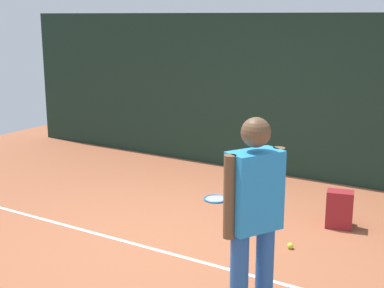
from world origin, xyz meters
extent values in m
plane|color=#9E5638|center=(0.00, 0.00, 0.00)|extent=(12.00, 12.00, 0.00)
cube|color=#192D23|center=(0.00, 3.00, 1.22)|extent=(10.00, 0.10, 2.45)
cube|color=white|center=(0.00, -0.33, 0.00)|extent=(9.00, 0.05, 0.00)
cylinder|color=#2659A5|center=(1.45, -1.27, 0.42)|extent=(0.14, 0.14, 0.85)
cylinder|color=#2659A5|center=(1.56, -1.06, 0.42)|extent=(0.14, 0.14, 0.85)
cube|color=#268CD8|center=(1.50, -1.17, 1.15)|extent=(0.38, 0.46, 0.60)
sphere|color=brown|center=(1.50, -1.17, 1.59)|extent=(0.22, 0.22, 0.22)
cylinder|color=brown|center=(1.40, -1.36, 1.14)|extent=(0.09, 0.09, 0.62)
cylinder|color=brown|center=(1.61, -0.97, 1.14)|extent=(0.09, 0.09, 0.62)
cylinder|color=black|center=(0.06, 1.42, 0.01)|extent=(0.30, 0.06, 0.03)
torus|color=#1E72BF|center=(-0.24, 1.40, 0.01)|extent=(0.35, 0.35, 0.02)
cylinder|color=#B2B2B2|center=(-0.24, 1.40, 0.01)|extent=(0.30, 0.30, 0.00)
cube|color=maroon|center=(1.45, 1.30, 0.22)|extent=(0.34, 0.27, 0.44)
cube|color=maroon|center=(1.42, 1.44, 0.14)|extent=(0.23, 0.13, 0.20)
sphere|color=#CCE033|center=(1.20, 0.44, 0.03)|extent=(0.07, 0.07, 0.07)
cylinder|color=#268CD8|center=(0.19, 2.42, 0.13)|extent=(0.07, 0.07, 0.25)
camera|label=1|loc=(3.10, -4.64, 2.41)|focal=50.69mm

